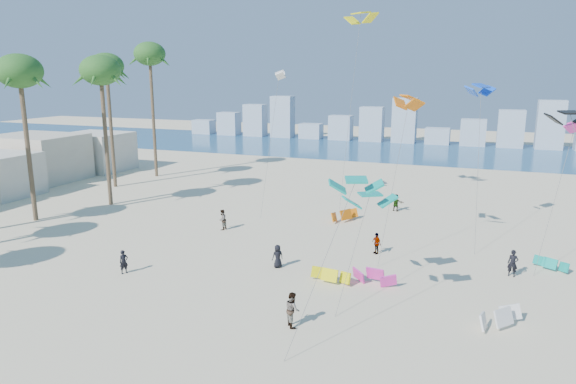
% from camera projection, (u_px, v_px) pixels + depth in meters
% --- Properties ---
extents(ground, '(220.00, 220.00, 0.00)m').
position_uv_depth(ground, '(103.00, 355.00, 23.48)').
color(ground, beige).
rests_on(ground, ground).
extents(ocean, '(220.00, 220.00, 0.00)m').
position_uv_depth(ocean, '(387.00, 149.00, 89.05)').
color(ocean, navy).
rests_on(ocean, ground).
extents(kitesurfer_near, '(0.61, 0.68, 1.56)m').
position_uv_depth(kitesurfer_near, '(124.00, 262.00, 32.97)').
color(kitesurfer_near, black).
rests_on(kitesurfer_near, ground).
extents(kitesurfer_mid, '(1.09, 1.12, 1.83)m').
position_uv_depth(kitesurfer_mid, '(292.00, 309.00, 26.00)').
color(kitesurfer_mid, gray).
rests_on(kitesurfer_mid, ground).
extents(kitesurfers_far, '(28.68, 22.84, 1.90)m').
position_uv_depth(kitesurfers_far, '(408.00, 248.00, 35.33)').
color(kitesurfers_far, black).
rests_on(kitesurfers_far, ground).
extents(grounded_kites, '(22.70, 19.27, 0.96)m').
position_uv_depth(grounded_kites, '(434.00, 264.00, 33.48)').
color(grounded_kites, yellow).
rests_on(grounded_kites, ground).
extents(flying_kites, '(32.16, 29.42, 18.55)m').
position_uv_depth(flying_kites, '(435.00, 99.00, 35.15)').
color(flying_kites, '#0C9487').
rests_on(flying_kites, ground).
extents(palm_row, '(9.13, 44.80, 16.49)m').
position_uv_depth(palm_row, '(14.00, 79.00, 43.13)').
color(palm_row, brown).
rests_on(palm_row, ground).
extents(distant_skyline, '(85.00, 3.00, 8.40)m').
position_uv_depth(distant_skyline, '(390.00, 126.00, 97.89)').
color(distant_skyline, '#9EADBF').
rests_on(distant_skyline, ground).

